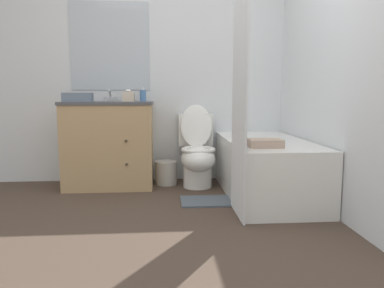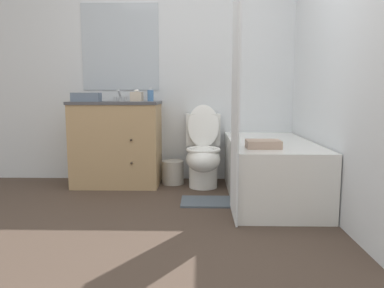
% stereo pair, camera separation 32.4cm
% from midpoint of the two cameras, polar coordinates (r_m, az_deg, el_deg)
% --- Properties ---
extents(ground_plane, '(14.00, 14.00, 0.00)m').
position_cam_midpoint_polar(ground_plane, '(2.61, -4.10, -14.04)').
color(ground_plane, '#47382D').
extents(wall_back, '(8.00, 0.06, 2.50)m').
position_cam_midpoint_polar(wall_back, '(4.21, -4.55, 11.58)').
color(wall_back, silver).
rests_on(wall_back, ground_plane).
extents(wall_right, '(0.05, 2.75, 2.50)m').
position_cam_midpoint_polar(wall_right, '(3.53, 15.95, 12.02)').
color(wall_right, silver).
rests_on(wall_right, ground_plane).
extents(vanity_cabinet, '(0.91, 0.58, 0.89)m').
position_cam_midpoint_polar(vanity_cabinet, '(4.00, -14.77, 0.07)').
color(vanity_cabinet, tan).
rests_on(vanity_cabinet, ground_plane).
extents(sink_faucet, '(0.14, 0.12, 0.12)m').
position_cam_midpoint_polar(sink_faucet, '(4.16, -14.53, 6.83)').
color(sink_faucet, silver).
rests_on(sink_faucet, vanity_cabinet).
extents(toilet, '(0.37, 0.66, 0.85)m').
position_cam_midpoint_polar(toilet, '(3.89, -1.58, -1.42)').
color(toilet, white).
rests_on(toilet, ground_plane).
extents(bathtub, '(0.74, 1.53, 0.53)m').
position_cam_midpoint_polar(bathtub, '(3.58, 8.67, -3.61)').
color(bathtub, white).
rests_on(bathtub, ground_plane).
extents(shower_curtain, '(0.02, 0.51, 2.02)m').
position_cam_midpoint_polar(shower_curtain, '(2.89, 4.07, 8.63)').
color(shower_curtain, white).
rests_on(shower_curtain, ground_plane).
extents(wastebasket, '(0.23, 0.23, 0.25)m').
position_cam_midpoint_polar(wastebasket, '(4.03, -6.29, -4.39)').
color(wastebasket, '#B7B2A8').
rests_on(wastebasket, ground_plane).
extents(tissue_box, '(0.12, 0.15, 0.12)m').
position_cam_midpoint_polar(tissue_box, '(4.03, -11.94, 7.12)').
color(tissue_box, beige).
rests_on(tissue_box, vanity_cabinet).
extents(soap_dispenser, '(0.07, 0.07, 0.15)m').
position_cam_midpoint_polar(soap_dispenser, '(3.97, -9.82, 7.34)').
color(soap_dispenser, '#4C7AB2').
rests_on(soap_dispenser, vanity_cabinet).
extents(hand_towel_folded, '(0.28, 0.15, 0.09)m').
position_cam_midpoint_polar(hand_towel_folded, '(3.90, -19.34, 6.74)').
color(hand_towel_folded, slate).
rests_on(hand_towel_folded, vanity_cabinet).
extents(bath_towel_folded, '(0.27, 0.19, 0.06)m').
position_cam_midpoint_polar(bath_towel_folded, '(3.06, 8.10, 0.11)').
color(bath_towel_folded, tan).
rests_on(bath_towel_folded, bathtub).
extents(bath_mat, '(0.54, 0.34, 0.02)m').
position_cam_midpoint_polar(bath_mat, '(3.39, 0.13, -8.73)').
color(bath_mat, '#4C5660').
rests_on(bath_mat, ground_plane).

